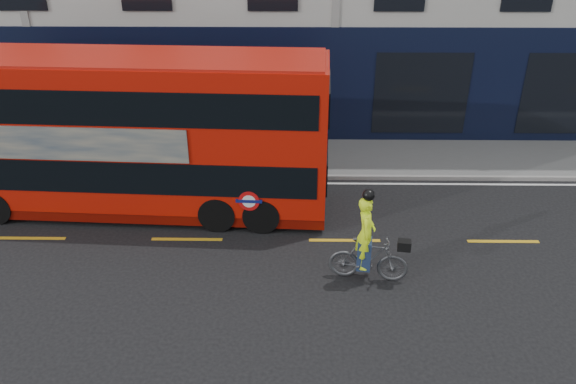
{
  "coord_description": "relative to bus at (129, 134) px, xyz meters",
  "views": [
    {
      "loc": [
        -1.28,
        -10.52,
        7.66
      ],
      "look_at": [
        -1.43,
        1.21,
        1.53
      ],
      "focal_mm": 35.0,
      "sensor_mm": 36.0,
      "label": 1
    }
  ],
  "objects": [
    {
      "name": "ground",
      "position": [
        5.65,
        -3.19,
        -2.18
      ],
      "size": [
        120.0,
        120.0,
        0.0
      ],
      "primitive_type": "plane",
      "color": "black",
      "rests_on": "ground"
    },
    {
      "name": "pavement",
      "position": [
        5.65,
        3.31,
        -2.12
      ],
      "size": [
        60.0,
        3.0,
        0.12
      ],
      "primitive_type": "cube",
      "color": "slate",
      "rests_on": "ground"
    },
    {
      "name": "kerb",
      "position": [
        5.65,
        1.81,
        -2.12
      ],
      "size": [
        60.0,
        0.12,
        0.13
      ],
      "primitive_type": "cube",
      "color": "gray",
      "rests_on": "ground"
    },
    {
      "name": "road_edge_line",
      "position": [
        5.65,
        1.51,
        -2.18
      ],
      "size": [
        58.0,
        0.1,
        0.01
      ],
      "primitive_type": "cube",
      "color": "silver",
      "rests_on": "ground"
    },
    {
      "name": "lane_dashes",
      "position": [
        5.65,
        -1.69,
        -2.18
      ],
      "size": [
        58.0,
        0.12,
        0.01
      ],
      "primitive_type": null,
      "color": "#C59317",
      "rests_on": "ground"
    },
    {
      "name": "bus",
      "position": [
        0.0,
        0.0,
        0.0
      ],
      "size": [
        10.67,
        2.95,
        4.25
      ],
      "rotation": [
        0.0,
        0.0,
        -0.05
      ],
      "color": "red",
      "rests_on": "ground"
    },
    {
      "name": "cyclist",
      "position": [
        6.0,
        -3.28,
        -1.42
      ],
      "size": [
        1.83,
        0.77,
        2.27
      ],
      "rotation": [
        0.0,
        0.0,
        -0.15
      ],
      "color": "#4C4E51",
      "rests_on": "ground"
    }
  ]
}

